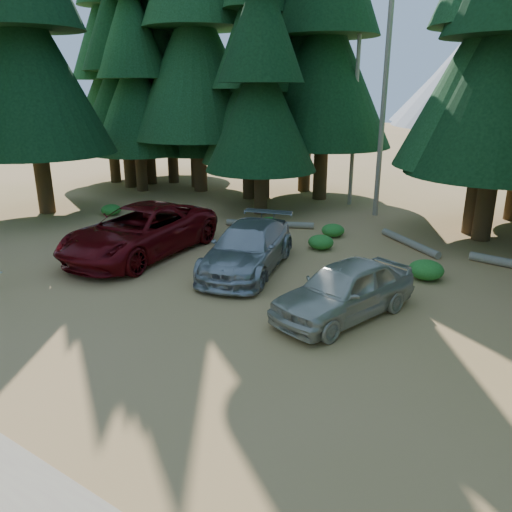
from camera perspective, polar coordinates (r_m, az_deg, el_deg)
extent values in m
plane|color=#A78447|center=(13.72, -12.35, -7.19)|extent=(160.00, 160.00, 0.00)
cylinder|color=slate|center=(24.36, 14.54, 18.40)|extent=(0.24, 0.24, 12.00)
cylinder|color=slate|center=(26.50, 11.28, 16.43)|extent=(0.20, 0.20, 10.00)
cone|color=gray|center=(104.89, 25.85, 19.21)|extent=(36.00, 36.00, 20.00)
imported|color=#5C070C|center=(18.76, -13.11, 2.80)|extent=(3.61, 6.78, 1.81)
imported|color=#9DA0A5|center=(16.77, -0.94, 0.94)|extent=(3.60, 5.75, 1.55)
imported|color=beige|center=(13.57, 10.09, -3.81)|extent=(2.96, 4.79, 1.52)
cylinder|color=slate|center=(22.21, 1.58, 3.68)|extent=(3.67, 1.86, 0.28)
cylinder|color=slate|center=(20.39, 17.13, 1.47)|extent=(2.91, 2.24, 0.28)
ellipsoid|color=#247121|center=(22.86, -14.77, 3.73)|extent=(0.83, 0.83, 0.46)
ellipsoid|color=#247121|center=(22.74, -10.89, 4.04)|extent=(0.97, 0.97, 0.53)
ellipsoid|color=#247121|center=(22.00, 1.46, 3.82)|extent=(0.89, 0.89, 0.49)
ellipsoid|color=#247121|center=(21.01, 8.79, 2.93)|extent=(0.94, 0.94, 0.52)
ellipsoid|color=#247121|center=(19.29, 7.42, 1.59)|extent=(0.97, 0.97, 0.54)
ellipsoid|color=#247121|center=(17.02, 18.86, -1.50)|extent=(1.11, 1.11, 0.61)
ellipsoid|color=#247121|center=(25.31, -16.24, 5.10)|extent=(0.95, 0.95, 0.52)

